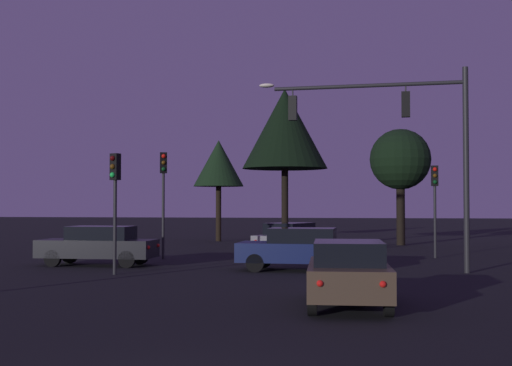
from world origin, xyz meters
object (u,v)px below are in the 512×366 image
object	(u,v)px
traffic_light_corner_right	(115,188)
traffic_signal_mast_arm	(403,130)
car_far_lane	(291,239)
car_nearside_lane	(348,272)
tree_behind_sign	(285,129)
traffic_light_median	(435,192)
tree_center_horizon	(400,160)
car_crossing_left	(98,245)
traffic_light_corner_left	(163,184)
tree_left_far	(219,164)
car_crossing_right	(299,248)

from	to	relation	value
traffic_light_corner_right	traffic_signal_mast_arm	bearing A→B (deg)	14.01
car_far_lane	traffic_light_corner_right	bearing A→B (deg)	-120.17
traffic_light_corner_right	car_nearside_lane	distance (m)	10.16
tree_behind_sign	traffic_light_median	bearing A→B (deg)	-35.68
car_nearside_lane	tree_center_horizon	distance (m)	24.58
traffic_signal_mast_arm	tree_center_horizon	bearing A→B (deg)	86.62
tree_center_horizon	traffic_light_corner_right	bearing A→B (deg)	-120.59
traffic_signal_mast_arm	tree_center_horizon	size ratio (longest dim) A/B	1.10
car_far_lane	tree_center_horizon	xyz separation A→B (m)	(5.52, 9.19, 4.11)
traffic_light_corner_right	car_crossing_left	world-z (taller)	traffic_light_corner_right
traffic_light_median	traffic_signal_mast_arm	bearing A→B (deg)	-105.91
traffic_light_corner_right	car_nearside_lane	world-z (taller)	traffic_light_corner_right
traffic_light_corner_left	tree_behind_sign	world-z (taller)	tree_behind_sign
traffic_signal_mast_arm	tree_center_horizon	distance (m)	15.61
traffic_light_corner_left	tree_center_horizon	bearing A→B (deg)	46.83
traffic_light_corner_left	tree_center_horizon	world-z (taller)	tree_center_horizon
traffic_light_corner_right	car_far_lane	world-z (taller)	traffic_light_corner_right
traffic_signal_mast_arm	tree_left_far	size ratio (longest dim) A/B	1.14
car_nearside_lane	tree_left_far	world-z (taller)	tree_left_far
tree_behind_sign	tree_center_horizon	world-z (taller)	tree_behind_sign
traffic_light_corner_left	tree_behind_sign	size ratio (longest dim) A/B	0.54
car_far_lane	tree_left_far	distance (m)	13.81
traffic_light_corner_right	tree_left_far	size ratio (longest dim) A/B	0.63
tree_left_far	traffic_light_corner_left	bearing A→B (deg)	-88.16
car_nearside_lane	tree_center_horizon	size ratio (longest dim) A/B	0.61
car_far_lane	tree_center_horizon	bearing A→B (deg)	59.02
car_crossing_left	tree_center_horizon	size ratio (longest dim) A/B	0.68
traffic_signal_mast_arm	tree_behind_sign	distance (m)	12.73
car_crossing_right	car_nearside_lane	bearing A→B (deg)	-77.68
car_far_lane	tree_center_horizon	distance (m)	11.48
traffic_light_corner_right	car_nearside_lane	xyz separation A→B (m)	(7.87, -6.07, -2.11)
traffic_signal_mast_arm	car_far_lane	world-z (taller)	traffic_signal_mast_arm
traffic_light_corner_right	traffic_light_median	bearing A→B (deg)	37.16
car_crossing_right	tree_left_far	xyz separation A→B (m)	(-6.70, 18.44, 4.16)
traffic_signal_mast_arm	traffic_light_corner_left	size ratio (longest dim) A/B	1.61
traffic_light_corner_left	car_crossing_left	world-z (taller)	traffic_light_corner_left
traffic_light_corner_left	traffic_light_corner_right	world-z (taller)	traffic_light_corner_left
car_nearside_lane	tree_left_far	bearing A→B (deg)	107.65
tree_left_far	traffic_signal_mast_arm	bearing A→B (deg)	-60.41
traffic_signal_mast_arm	tree_left_far	world-z (taller)	traffic_signal_mast_arm
traffic_light_corner_left	tree_left_far	distance (m)	14.30
car_far_lane	tree_left_far	world-z (taller)	tree_left_far
traffic_light_corner_right	car_crossing_right	distance (m)	6.79
traffic_signal_mast_arm	car_far_lane	size ratio (longest dim) A/B	1.59
traffic_signal_mast_arm	tree_behind_sign	xyz separation A→B (m)	(-5.38, 11.46, 1.38)
traffic_light_median	car_far_lane	xyz separation A→B (m)	(-6.39, 0.09, -2.10)
tree_left_far	car_crossing_right	bearing A→B (deg)	-70.04
traffic_light_corner_right	car_crossing_right	world-z (taller)	traffic_light_corner_right
traffic_light_corner_right	car_crossing_right	xyz separation A→B (m)	(6.06, 2.22, -2.11)
traffic_light_median	tree_center_horizon	size ratio (longest dim) A/B	0.60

